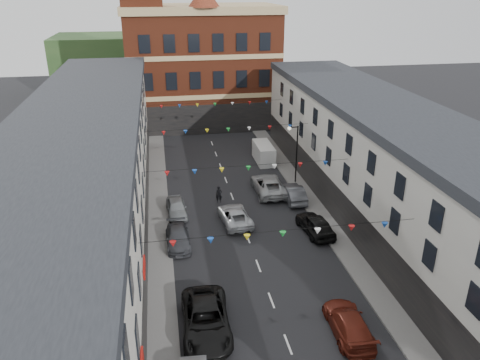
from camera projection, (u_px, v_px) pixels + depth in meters
ground at (258, 266)px, 33.49m from camera, size 160.00×160.00×0.00m
pavement_left at (160, 259)px, 34.17m from camera, size 1.80×64.00×0.15m
pavement_right at (340, 242)px, 36.37m from camera, size 1.80×64.00×0.15m
terrace_left at (80, 205)px, 30.43m from camera, size 8.40×56.00×10.70m
terrace_right at (413, 187)px, 34.38m from camera, size 8.40×56.00×9.70m
civic_building at (202, 65)px, 64.71m from camera, size 20.60×13.30×18.50m
clock_tower at (143, 15)px, 58.18m from camera, size 5.60×5.60×30.00m
distant_hill at (168, 62)px, 87.10m from camera, size 40.00×14.00×10.00m
street_lamp at (295, 147)px, 45.70m from camera, size 1.10×0.36×6.00m
car_left_c at (206, 319)px, 26.95m from camera, size 2.91×5.99×1.64m
car_left_d at (178, 238)px, 35.91m from camera, size 1.86×4.45×1.28m
car_left_e at (177, 208)px, 40.58m from camera, size 1.89×4.19×1.40m
car_right_c at (349, 323)px, 26.79m from camera, size 2.23×5.00×1.43m
car_right_d at (315, 224)px, 37.57m from camera, size 2.38×4.85×1.59m
car_right_e at (294, 193)px, 43.27m from camera, size 1.67×4.52×1.48m
car_right_f at (269, 185)px, 44.83m from camera, size 2.71×5.83×1.62m
moving_car at (235, 215)px, 39.24m from camera, size 2.70×5.09×1.36m
white_van at (264, 153)px, 52.58m from camera, size 1.77×4.59×2.03m
pedestrian at (219, 195)px, 42.82m from camera, size 0.63×0.46×1.60m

